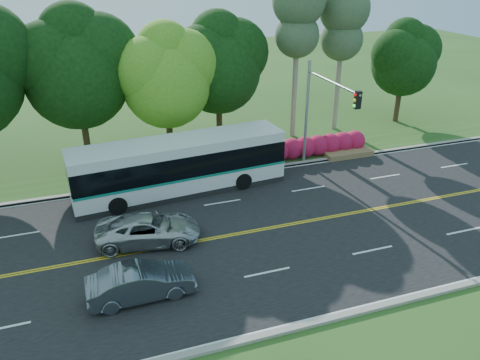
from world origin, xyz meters
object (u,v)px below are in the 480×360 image
object	(u,v)px
traffic_signal	(321,104)
transit_bus	(180,166)
sedan	(141,282)
suv	(149,229)

from	to	relation	value
traffic_signal	transit_bus	size ratio (longest dim) A/B	0.55
traffic_signal	sedan	xyz separation A→B (m)	(-12.55, -8.76, -3.92)
traffic_signal	suv	distance (m)	13.13
sedan	suv	xyz separation A→B (m)	(0.93, 4.08, -0.02)
transit_bus	sedan	bearing A→B (deg)	-117.13
sedan	suv	world-z (taller)	sedan
suv	transit_bus	bearing A→B (deg)	-19.09
traffic_signal	transit_bus	xyz separation A→B (m)	(-8.93, 0.28, -3.02)
traffic_signal	suv	world-z (taller)	traffic_signal
traffic_signal	sedan	distance (m)	15.80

